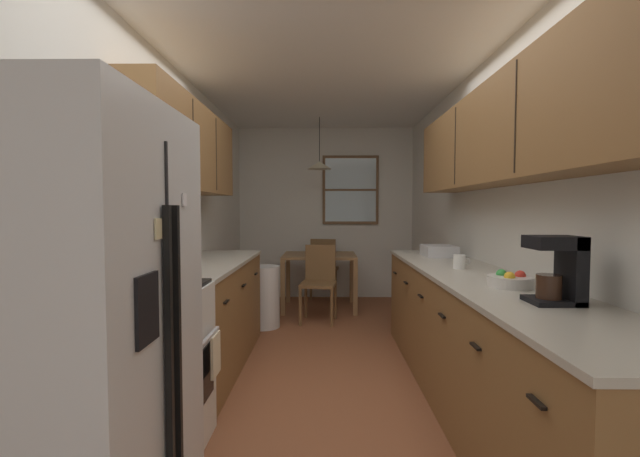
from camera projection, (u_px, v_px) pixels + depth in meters
The scene contains 25 objects.
ground_plane at pixel (326, 359), 3.66m from camera, with size 12.00×12.00×0.00m, color brown.
wall_left at pixel (173, 216), 3.61m from camera, with size 0.10×9.00×2.55m, color silver.
wall_right at pixel (481, 216), 3.58m from camera, with size 0.10×9.00×2.55m, color silver.
wall_back at pixel (326, 213), 6.24m from camera, with size 4.40×0.10×2.55m, color silver.
ceiling_slab at pixel (326, 63), 3.54m from camera, with size 4.40×9.00×0.08m, color white.
refrigerator at pixel (67, 344), 1.47m from camera, with size 0.76×0.81×1.71m.
stove_range at pixel (143, 369), 2.22m from camera, with size 0.66×0.61×1.10m.
microwave_over_range at pixel (117, 156), 2.17m from camera, with size 0.39×0.57×0.32m.
counter_left at pixel (207, 315), 3.45m from camera, with size 0.64×1.85×0.90m.
upper_cabinets_left at pixel (186, 149), 3.34m from camera, with size 0.33×1.93×0.69m.
counter_right at pixel (476, 342), 2.74m from camera, with size 0.64×3.32×0.90m.
upper_cabinets_right at pixel (505, 134), 2.62m from camera, with size 0.33×3.00×0.63m.
dining_table at pixel (319, 263), 5.51m from camera, with size 0.97×0.79×0.73m.
dining_chair_near at pixel (319, 279), 4.92m from camera, with size 0.45×0.45×0.90m.
dining_chair_far at pixel (324, 265), 6.12m from camera, with size 0.45×0.45×0.90m.
pendant_light at pixel (319, 165), 5.45m from camera, with size 0.32×0.32×0.68m.
back_window at pixel (350, 190), 6.15m from camera, with size 0.84×0.05×1.02m.
trash_bin at pixel (264, 297), 4.65m from camera, with size 0.35×0.35×0.69m, color white.
storage_canister at pixel (172, 263), 2.65m from camera, with size 0.13×0.13×0.18m.
dish_towel at pixel (216, 355), 2.37m from camera, with size 0.02×0.16×0.24m, color beige.
coffee_maker at pixel (560, 268), 1.90m from camera, with size 0.22×0.18×0.31m.
mug_by_coffeemaker at pixel (460, 262), 3.01m from camera, with size 0.12×0.09×0.10m.
fruit_bowl at pixel (510, 280), 2.31m from camera, with size 0.24×0.24×0.09m.
dish_rack at pixel (439, 251), 3.81m from camera, with size 0.28×0.34×0.10m, color silver.
table_serving_bowl at pixel (327, 251), 5.59m from camera, with size 0.17×0.17×0.06m, color #E0D14C.
Camera 1 is at (-0.01, -2.60, 1.34)m, focal length 23.11 mm.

